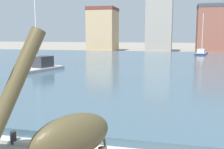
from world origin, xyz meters
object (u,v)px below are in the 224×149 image
at_px(giraffe_statue, 66,143).
at_px(sailboat_navy, 202,54).
at_px(sailboat_grey, 38,69).
at_px(mooring_bollard, 13,137).

xyz_separation_m(giraffe_statue, sailboat_navy, (6.36, 51.41, -1.80)).
bearing_deg(sailboat_navy, sailboat_grey, -121.57).
bearing_deg(mooring_bollard, sailboat_navy, 77.18).
bearing_deg(sailboat_grey, mooring_bollard, -64.06).
bearing_deg(sailboat_grey, sailboat_navy, 58.43).
xyz_separation_m(sailboat_grey, mooring_bollard, (7.99, -16.42, -0.39)).
distance_m(giraffe_statue, mooring_bollard, 6.67).
xyz_separation_m(sailboat_navy, mooring_bollard, (-10.63, -46.73, -0.28)).
relative_size(giraffe_statue, sailboat_navy, 0.55).
distance_m(giraffe_statue, sailboat_navy, 51.84).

